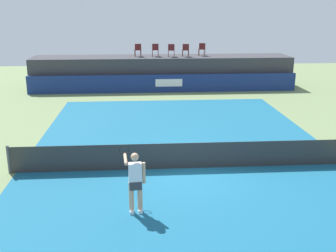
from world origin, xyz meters
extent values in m
plane|color=#6B7F51|center=(0.00, 3.00, 0.00)|extent=(48.00, 48.00, 0.00)
cube|color=#16597A|center=(0.00, 0.00, 0.00)|extent=(12.00, 22.00, 0.00)
cube|color=navy|center=(0.00, 13.50, 0.60)|extent=(18.00, 0.20, 1.20)
cube|color=white|center=(0.34, 13.39, 0.66)|extent=(1.80, 0.02, 0.50)
cube|color=#38383D|center=(0.00, 15.30, 1.10)|extent=(18.00, 2.80, 2.20)
cylinder|color=#561919|center=(-1.51, 15.57, 2.42)|extent=(0.04, 0.04, 0.44)
cylinder|color=#561919|center=(-1.91, 15.53, 2.42)|extent=(0.04, 0.04, 0.44)
cylinder|color=#561919|center=(-1.47, 15.17, 2.42)|extent=(0.04, 0.04, 0.44)
cylinder|color=#561919|center=(-1.87, 15.13, 2.42)|extent=(0.04, 0.04, 0.44)
cube|color=#561919|center=(-1.69, 15.35, 2.66)|extent=(0.48, 0.48, 0.03)
cube|color=#561919|center=(-1.67, 15.14, 2.88)|extent=(0.44, 0.07, 0.42)
cylinder|color=#561919|center=(-0.27, 15.50, 2.42)|extent=(0.04, 0.04, 0.44)
cylinder|color=#561919|center=(-0.67, 15.51, 2.42)|extent=(0.04, 0.04, 0.44)
cylinder|color=#561919|center=(-0.28, 15.10, 2.42)|extent=(0.04, 0.04, 0.44)
cylinder|color=#561919|center=(-0.68, 15.11, 2.42)|extent=(0.04, 0.04, 0.44)
cube|color=#561919|center=(-0.47, 15.31, 2.66)|extent=(0.45, 0.45, 0.03)
cube|color=#561919|center=(-0.48, 15.10, 2.88)|extent=(0.44, 0.03, 0.42)
cylinder|color=#561919|center=(0.84, 15.20, 2.42)|extent=(0.04, 0.04, 0.44)
cylinder|color=#561919|center=(0.44, 15.23, 2.42)|extent=(0.04, 0.04, 0.44)
cylinder|color=#561919|center=(0.81, 14.79, 2.42)|extent=(0.04, 0.04, 0.44)
cylinder|color=#561919|center=(0.41, 14.83, 2.42)|extent=(0.04, 0.04, 0.44)
cube|color=#561919|center=(0.62, 15.01, 2.66)|extent=(0.47, 0.47, 0.03)
cube|color=#561919|center=(0.61, 14.80, 2.88)|extent=(0.44, 0.06, 0.42)
cylinder|color=#561919|center=(1.83, 15.22, 2.42)|extent=(0.04, 0.04, 0.44)
cylinder|color=#561919|center=(1.42, 15.24, 2.42)|extent=(0.04, 0.04, 0.44)
cylinder|color=#561919|center=(1.81, 14.81, 2.42)|extent=(0.04, 0.04, 0.44)
cylinder|color=#561919|center=(1.41, 14.83, 2.42)|extent=(0.04, 0.04, 0.44)
cube|color=#561919|center=(1.62, 15.02, 2.66)|extent=(0.46, 0.46, 0.03)
cube|color=#561919|center=(1.61, 14.82, 2.88)|extent=(0.44, 0.04, 0.42)
cylinder|color=#561919|center=(3.04, 15.75, 2.42)|extent=(0.04, 0.04, 0.44)
cylinder|color=#561919|center=(2.63, 15.75, 2.42)|extent=(0.04, 0.04, 0.44)
cylinder|color=#561919|center=(3.03, 15.35, 2.42)|extent=(0.04, 0.04, 0.44)
cylinder|color=#561919|center=(2.63, 15.35, 2.42)|extent=(0.04, 0.04, 0.44)
cube|color=#561919|center=(2.83, 15.55, 2.66)|extent=(0.44, 0.44, 0.03)
cube|color=#561919|center=(2.83, 15.34, 2.88)|extent=(0.44, 0.03, 0.42)
cube|color=#2D2D2D|center=(0.00, 0.00, 0.47)|extent=(12.40, 0.02, 0.95)
cylinder|color=#4C4C51|center=(-6.20, 0.00, 0.50)|extent=(0.10, 0.10, 1.00)
cube|color=white|center=(-1.70, -3.13, 0.05)|extent=(0.14, 0.27, 0.10)
cylinder|color=tan|center=(-1.70, -3.13, 0.51)|extent=(0.14, 0.14, 0.82)
cube|color=white|center=(-1.94, -3.15, 0.05)|extent=(0.14, 0.27, 0.10)
cylinder|color=tan|center=(-1.94, -3.15, 0.51)|extent=(0.14, 0.14, 0.82)
cube|color=#333338|center=(-1.82, -3.14, 0.84)|extent=(0.36, 0.25, 0.24)
cube|color=silver|center=(-1.82, -3.14, 1.20)|extent=(0.37, 0.23, 0.56)
sphere|color=tan|center=(-1.82, -3.14, 1.66)|extent=(0.22, 0.22, 0.22)
cylinder|color=tan|center=(-1.58, -3.12, 1.18)|extent=(0.09, 0.09, 0.60)
cylinder|color=tan|center=(-2.08, -2.89, 1.50)|extent=(0.14, 0.61, 0.14)
cylinder|color=black|center=(-2.11, -2.47, 1.53)|extent=(0.30, 0.06, 0.03)
torus|color=black|center=(-2.14, -2.18, 1.53)|extent=(0.30, 0.05, 0.30)
camera|label=1|loc=(-1.67, -13.53, 5.57)|focal=43.71mm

